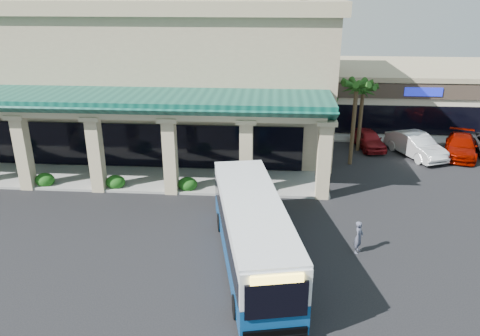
# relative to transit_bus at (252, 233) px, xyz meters

# --- Properties ---
(ground) EXTENTS (110.00, 110.00, 0.00)m
(ground) POSITION_rel_transit_bus_xyz_m (-2.25, 2.22, -1.53)
(ground) COLOR black
(main_building) EXTENTS (30.80, 14.80, 11.35)m
(main_building) POSITION_rel_transit_bus_xyz_m (-10.25, 18.22, 4.14)
(main_building) COLOR tan
(main_building) RESTS_ON ground
(arcade) EXTENTS (30.00, 6.20, 5.70)m
(arcade) POSITION_rel_transit_bus_xyz_m (-10.25, 9.02, 1.32)
(arcade) COLOR #0B4238
(arcade) RESTS_ON ground
(strip_mall) EXTENTS (22.50, 12.50, 4.90)m
(strip_mall) POSITION_rel_transit_bus_xyz_m (15.75, 26.22, 0.92)
(strip_mall) COLOR beige
(strip_mall) RESTS_ON ground
(palm_0) EXTENTS (2.40, 2.40, 6.60)m
(palm_0) POSITION_rel_transit_bus_xyz_m (6.25, 13.22, 1.77)
(palm_0) COLOR #1A4312
(palm_0) RESTS_ON ground
(palm_1) EXTENTS (2.40, 2.40, 5.80)m
(palm_1) POSITION_rel_transit_bus_xyz_m (7.25, 16.22, 1.37)
(palm_1) COLOR #1A4312
(palm_1) RESTS_ON ground
(broadleaf_tree) EXTENTS (2.60, 2.60, 4.81)m
(broadleaf_tree) POSITION_rel_transit_bus_xyz_m (5.25, 21.22, 0.87)
(broadleaf_tree) COLOR #154A11
(broadleaf_tree) RESTS_ON ground
(transit_bus) EXTENTS (4.71, 11.27, 3.07)m
(transit_bus) POSITION_rel_transit_bus_xyz_m (0.00, 0.00, 0.00)
(transit_bus) COLOR navy
(transit_bus) RESTS_ON ground
(pedestrian) EXTENTS (0.60, 0.69, 1.60)m
(pedestrian) POSITION_rel_transit_bus_xyz_m (4.91, 1.33, -0.74)
(pedestrian) COLOR #4B4E61
(pedestrian) RESTS_ON ground
(car_silver) EXTENTS (2.47, 4.49, 1.44)m
(car_silver) POSITION_rel_transit_bus_xyz_m (8.11, 16.84, -0.81)
(car_silver) COLOR maroon
(car_silver) RESTS_ON ground
(car_white) EXTENTS (3.72, 5.55, 1.73)m
(car_white) POSITION_rel_transit_bus_xyz_m (11.22, 15.18, -0.67)
(car_white) COLOR white
(car_white) RESTS_ON ground
(car_red) EXTENTS (3.68, 5.58, 1.50)m
(car_red) POSITION_rel_transit_bus_xyz_m (14.59, 15.54, -0.78)
(car_red) COLOR #900C00
(car_red) RESTS_ON ground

